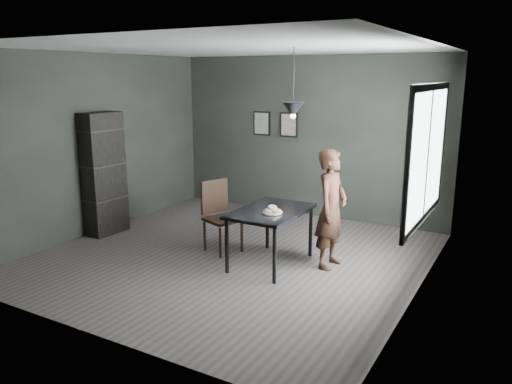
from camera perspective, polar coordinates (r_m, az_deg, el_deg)
The scene contains 13 objects.
ground at distance 7.03m, azimuth -2.70°, elevation -7.31°, with size 5.00×5.00×0.00m, color #332E2C.
back_wall at distance 8.86m, azimuth 5.90°, elevation 6.27°, with size 5.00×0.10×2.80m, color black.
ceiling at distance 6.59m, azimuth -2.98°, elevation 16.12°, with size 5.00×5.00×0.02m.
window_assembly at distance 5.92m, azimuth 18.99°, elevation 4.09°, with size 0.04×1.96×1.56m.
cafe_table at distance 6.53m, azimuth 1.69°, elevation -2.71°, with size 0.80×1.20×0.75m.
white_plate at distance 6.35m, azimuth 1.89°, elevation -2.39°, with size 0.23×0.23×0.01m, color white.
donut_pile at distance 6.34m, azimuth 1.89°, elevation -2.03°, with size 0.22×0.18×0.09m.
woman at distance 6.51m, azimuth 8.60°, elevation -1.93°, with size 0.57×0.37×1.56m, color black.
wood_chair at distance 7.12m, azimuth -4.24°, elevation -2.17°, with size 0.57×0.57×1.02m.
shelf_unit at distance 8.15m, azimuth -17.05°, elevation 1.98°, with size 0.36×0.64×1.91m, color black.
pendant_lamp at distance 6.27m, azimuth 4.26°, elevation 9.40°, with size 0.28×0.28×0.86m.
framed_print_left at distance 9.21m, azimuth 0.67°, elevation 7.85°, with size 0.34×0.04×0.44m.
framed_print_right at distance 8.95m, azimuth 3.78°, elevation 7.67°, with size 0.34×0.04×0.44m.
Camera 1 is at (3.53, -5.55, 2.47)m, focal length 35.00 mm.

